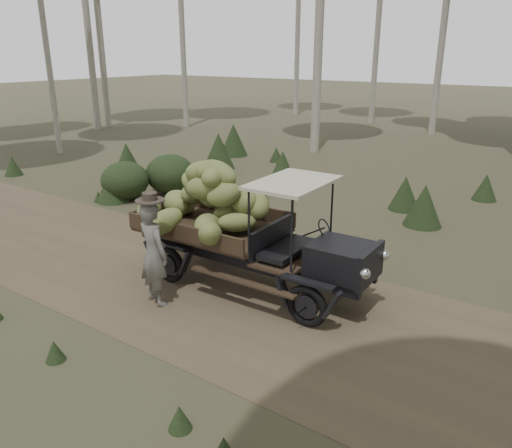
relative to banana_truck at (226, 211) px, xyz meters
The scene contains 5 objects.
ground 1.41m from the banana_truck, 114.76° to the right, with size 120.00×120.00×0.00m, color #473D2B.
dirt_track 1.40m from the banana_truck, 114.76° to the right, with size 70.00×4.00×0.01m, color brown.
banana_truck is the anchor object (origin of this frame).
farmer 1.48m from the banana_truck, 105.92° to the right, with size 0.71×0.55×1.87m.
undergrowth 2.08m from the banana_truck, 52.63° to the right, with size 22.64×22.64×1.39m.
Camera 1 is at (5.35, -5.96, 3.91)m, focal length 35.00 mm.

